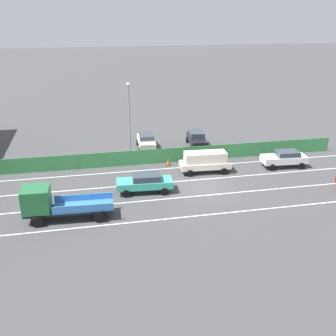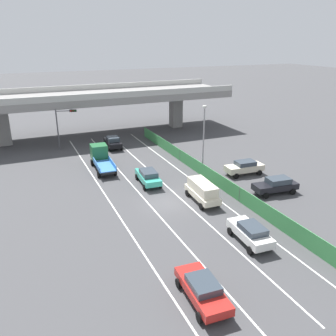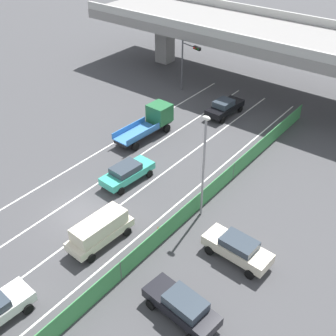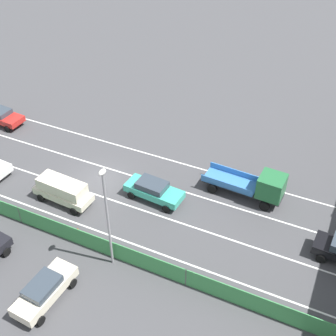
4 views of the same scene
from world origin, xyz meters
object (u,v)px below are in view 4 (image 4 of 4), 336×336
at_px(car_taxi_teal, 154,190).
at_px(car_sedan_red, 1,115).
at_px(flatbed_truck_blue, 258,186).
at_px(traffic_cone, 78,231).
at_px(street_lamp, 107,211).
at_px(car_van_cream, 63,190).
at_px(parked_sedan_cream, 45,290).

bearing_deg(car_taxi_teal, car_sedan_red, -100.76).
xyz_separation_m(car_taxi_teal, flatbed_truck_blue, (-3.42, 7.36, 0.43)).
bearing_deg(traffic_cone, street_lamp, 71.96).
relative_size(car_sedan_red, traffic_cone, 6.71).
bearing_deg(flatbed_truck_blue, car_taxi_teal, -65.06).
bearing_deg(flatbed_truck_blue, traffic_cone, -48.94).
height_order(car_van_cream, parked_sedan_cream, car_van_cream).
distance_m(car_van_cream, car_sedan_red, 13.96).
distance_m(car_van_cream, flatbed_truck_blue, 15.15).
distance_m(car_van_cream, parked_sedan_cream, 9.10).
xyz_separation_m(street_lamp, traffic_cone, (-1.16, -3.56, -4.49)).
relative_size(street_lamp, traffic_cone, 11.40).
distance_m(car_van_cream, traffic_cone, 4.03).
relative_size(car_van_cream, car_sedan_red, 1.02).
distance_m(car_taxi_teal, traffic_cone, 6.64).
bearing_deg(parked_sedan_cream, street_lamp, 152.43).
relative_size(car_van_cream, traffic_cone, 6.84).
relative_size(car_sedan_red, flatbed_truck_blue, 0.73).
bearing_deg(parked_sedan_cream, car_van_cream, -151.57).
distance_m(car_sedan_red, street_lamp, 21.87).
bearing_deg(street_lamp, car_van_cream, -119.28).
bearing_deg(flatbed_truck_blue, parked_sedan_cream, -32.25).
xyz_separation_m(car_taxi_teal, traffic_cone, (5.79, -3.21, -0.57)).
bearing_deg(car_sedan_red, car_taxi_teal, 79.24).
relative_size(car_van_cream, parked_sedan_cream, 1.05).
xyz_separation_m(car_van_cream, flatbed_truck_blue, (-6.68, 13.59, 0.17)).
distance_m(car_taxi_teal, street_lamp, 7.98).
relative_size(parked_sedan_cream, traffic_cone, 6.53).
relative_size(car_van_cream, car_taxi_teal, 1.02).
bearing_deg(car_taxi_teal, traffic_cone, -29.04).
height_order(flatbed_truck_blue, parked_sedan_cream, flatbed_truck_blue).
xyz_separation_m(car_sedan_red, street_lamp, (10.45, 18.79, 3.97)).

